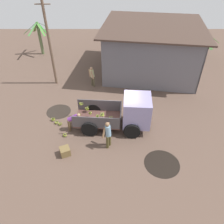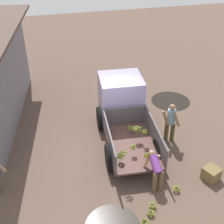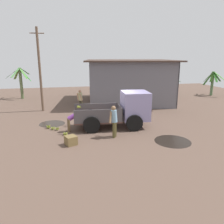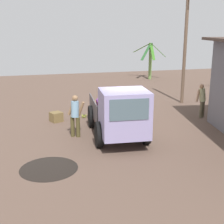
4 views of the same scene
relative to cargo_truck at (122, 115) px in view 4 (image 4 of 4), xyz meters
name	(u,v)px [view 4 (image 4 of 4)]	position (x,y,z in m)	size (l,w,h in m)	color
ground	(133,135)	(-0.74, 0.73, -1.12)	(36.00, 36.00, 0.00)	brown
mud_patch_0	(125,111)	(-4.54, 1.51, -1.12)	(1.61, 1.61, 0.01)	black
mud_patch_1	(49,169)	(1.57, -2.81, -1.12)	(1.82, 1.82, 0.01)	black
cargo_truck	(122,115)	(0.00, 0.00, 0.00)	(4.52, 2.23, 2.14)	#53332E
utility_pole	(185,47)	(-5.42, 5.23, 2.06)	(1.02, 0.18, 6.24)	brown
banana_palm_2	(150,60)	(-13.88, 6.48, 0.52)	(2.44, 2.33, 3.01)	olive
person_foreground_visitor	(75,114)	(-1.20, -1.57, -0.18)	(0.57, 0.69, 1.69)	#4B4323
person_worker_loading	(98,105)	(-3.28, -0.21, -0.41)	(0.79, 0.60, 1.17)	brown
person_bystander_near_shed	(202,99)	(-2.48, 4.78, -0.22)	(0.54, 0.64, 1.63)	brown
banana_bunch_on_ground_0	(103,111)	(-4.43, 0.31, -1.02)	(0.25, 0.26, 0.19)	#48412F
banana_bunch_on_ground_1	(102,112)	(-4.18, 0.16, -1.02)	(0.23, 0.25, 0.19)	brown
banana_bunch_on_ground_2	(107,109)	(-4.71, 0.59, -1.01)	(0.26, 0.25, 0.22)	#423B2A
banana_bunch_on_ground_3	(84,116)	(-3.73, -0.81, -1.02)	(0.26, 0.27, 0.19)	#403A2A
wooden_crate_0	(56,117)	(-3.47, -2.17, -0.90)	(0.50, 0.50, 0.44)	brown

